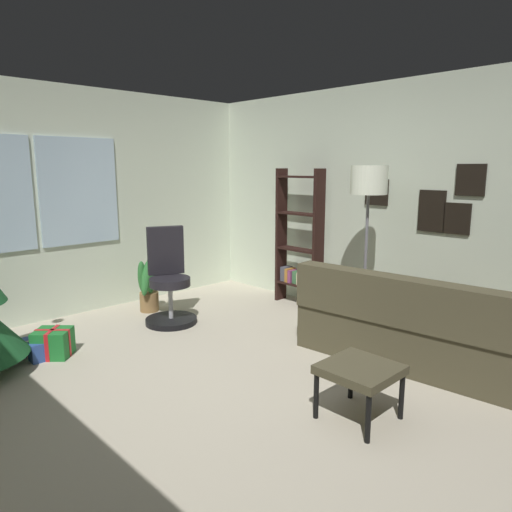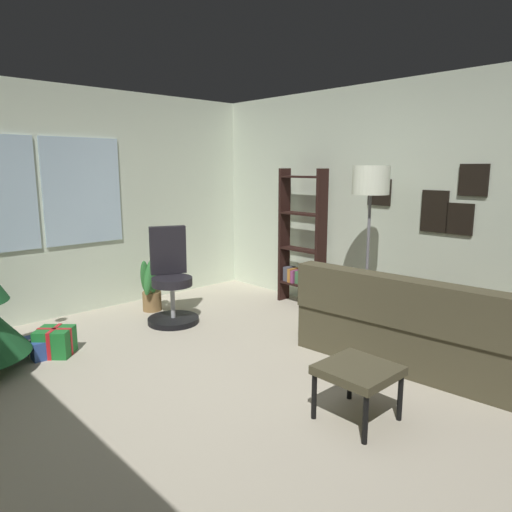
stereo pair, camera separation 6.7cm
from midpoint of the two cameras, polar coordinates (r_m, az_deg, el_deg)
ground_plane at (r=3.74m, az=-3.42°, el=-17.07°), size 4.78×5.54×0.10m
wall_back_with_windows at (r=5.76m, az=-22.44°, el=6.02°), size 4.78×0.12×2.59m
wall_right_with_frames at (r=5.24m, az=17.20°, el=5.90°), size 0.12×5.54×2.59m
couch at (r=4.44m, az=20.91°, el=-8.40°), size 1.70×2.17×0.81m
footstool at (r=3.32m, az=11.94°, el=-13.72°), size 0.47×0.47×0.38m
gift_box_green at (r=4.71m, az=-23.84°, el=-9.67°), size 0.40×0.40×0.26m
gift_box_blue at (r=4.76m, az=-25.06°, el=-10.08°), size 0.25×0.31×0.18m
office_chair at (r=5.25m, az=-10.90°, el=-3.58°), size 0.56×0.57×1.05m
bookshelf at (r=5.79m, az=4.89°, el=1.24°), size 0.18×0.64×1.68m
floor_lamp at (r=4.76m, az=13.13°, el=7.58°), size 0.36×0.36×1.71m
potted_plant at (r=5.68m, az=-13.31°, el=-3.76°), size 0.38×0.30×0.66m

